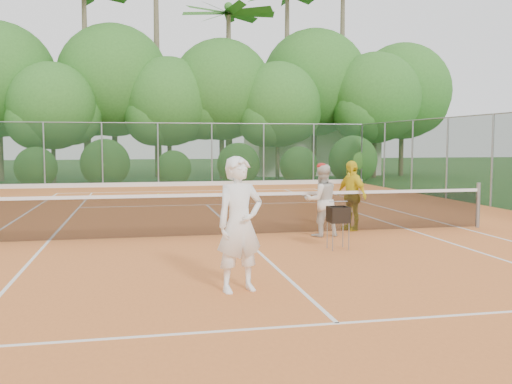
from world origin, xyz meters
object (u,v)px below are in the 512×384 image
(player_yellow, at_px, (351,195))
(ball_hopper, at_px, (338,215))
(player_white, at_px, (240,224))
(player_center_grp, at_px, (321,200))

(player_yellow, distance_m, ball_hopper, 2.55)
(player_white, distance_m, player_center_grp, 5.01)
(player_white, relative_size, player_yellow, 1.14)
(player_white, bearing_deg, ball_hopper, 31.84)
(player_center_grp, bearing_deg, player_yellow, 36.32)
(player_yellow, height_order, ball_hopper, player_yellow)
(player_center_grp, relative_size, ball_hopper, 1.95)
(player_center_grp, distance_m, ball_hopper, 1.57)
(player_white, relative_size, ball_hopper, 2.26)
(player_yellow, xyz_separation_m, ball_hopper, (-1.15, -2.27, -0.16))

